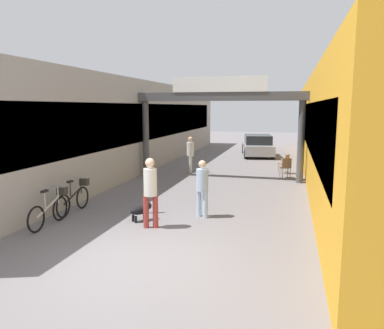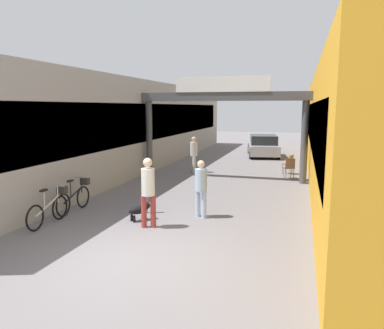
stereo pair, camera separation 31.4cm
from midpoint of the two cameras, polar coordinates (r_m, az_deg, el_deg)
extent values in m
plane|color=slate|center=(7.96, -8.04, -14.01)|extent=(80.00, 80.00, 0.00)
cube|color=#9E9993|center=(19.49, -8.52, 5.96)|extent=(3.00, 26.00, 4.29)
cube|color=black|center=(18.91, -4.44, 6.60)|extent=(0.04, 23.40, 1.72)
cube|color=gold|center=(17.81, 22.94, 5.11)|extent=(3.00, 26.00, 4.29)
cube|color=black|center=(17.69, 18.20, 6.04)|extent=(0.04, 23.40, 1.72)
cylinder|color=#4C4C4F|center=(16.95, -6.01, 3.95)|extent=(0.28, 0.28, 3.32)
cylinder|color=#4C4C4F|center=(15.68, 17.30, 3.22)|extent=(0.28, 0.28, 3.32)
cube|color=#4C4C4F|center=(15.93, 5.28, 10.28)|extent=(7.40, 0.44, 0.36)
cube|color=white|center=(15.75, 5.16, 12.12)|extent=(3.96, 0.10, 0.64)
cylinder|color=#99332D|center=(9.72, -6.42, -7.11)|extent=(0.17, 0.17, 0.84)
cylinder|color=#99332D|center=(9.70, -5.00, -7.13)|extent=(0.17, 0.17, 0.84)
cylinder|color=silver|center=(9.53, -5.79, -2.67)|extent=(0.42, 0.42, 0.70)
sphere|color=beige|center=(9.44, -5.83, 0.29)|extent=(0.30, 0.30, 0.24)
cylinder|color=#A5BFE0|center=(10.63, 1.74, -5.93)|extent=(0.19, 0.19, 0.75)
cylinder|color=#A5BFE0|center=(10.47, 2.71, -6.16)|extent=(0.19, 0.19, 0.75)
cylinder|color=#A5BFE0|center=(10.39, 2.24, -2.38)|extent=(0.46, 0.46, 0.62)
sphere|color=beige|center=(10.32, 2.26, 0.06)|extent=(0.29, 0.29, 0.21)
cylinder|color=silver|center=(17.77, 0.75, 0.11)|extent=(0.18, 0.18, 0.79)
cylinder|color=silver|center=(17.54, 0.83, -0.01)|extent=(0.18, 0.18, 0.79)
cylinder|color=silver|center=(17.56, 0.80, 2.37)|extent=(0.44, 0.44, 0.65)
sphere|color=tan|center=(17.51, 0.80, 3.89)|extent=(0.29, 0.29, 0.22)
ellipsoid|color=black|center=(10.33, -7.29, -6.87)|extent=(0.55, 0.61, 0.23)
sphere|color=black|center=(10.43, -6.05, -6.23)|extent=(0.27, 0.27, 0.20)
sphere|color=white|center=(10.41, -6.46, -6.79)|extent=(0.20, 0.20, 0.14)
cylinder|color=black|center=(10.53, -6.65, -7.73)|extent=(0.10, 0.10, 0.18)
cylinder|color=black|center=(10.40, -6.23, -7.93)|extent=(0.10, 0.10, 0.18)
cylinder|color=black|center=(10.37, -8.32, -8.02)|extent=(0.10, 0.10, 0.18)
cylinder|color=black|center=(10.24, -7.92, -8.23)|extent=(0.10, 0.10, 0.18)
torus|color=black|center=(10.91, -18.71, -6.23)|extent=(0.06, 0.67, 0.67)
torus|color=black|center=(10.12, -21.98, -7.58)|extent=(0.06, 0.67, 0.67)
cube|color=beige|center=(10.46, -20.34, -5.93)|extent=(0.05, 0.94, 0.34)
cylinder|color=beige|center=(10.32, -20.79, -4.90)|extent=(0.03, 0.03, 0.42)
cube|color=black|center=(10.27, -20.86, -3.71)|extent=(0.10, 0.22, 0.05)
cylinder|color=beige|center=(10.77, -18.99, -4.35)|extent=(0.03, 0.03, 0.46)
cylinder|color=gray|center=(10.72, -19.06, -3.10)|extent=(0.46, 0.03, 0.03)
cube|color=#332D28|center=(10.92, -18.42, -3.72)|extent=(0.24, 0.20, 0.20)
torus|color=black|center=(11.97, -15.54, -4.77)|extent=(0.06, 0.67, 0.67)
torus|color=black|center=(11.14, -18.27, -5.90)|extent=(0.06, 0.67, 0.67)
cube|color=black|center=(11.51, -16.90, -4.45)|extent=(0.04, 0.94, 0.34)
cylinder|color=black|center=(11.37, -17.27, -3.50)|extent=(0.03, 0.03, 0.42)
cube|color=black|center=(11.32, -17.32, -2.41)|extent=(0.10, 0.22, 0.05)
cylinder|color=black|center=(11.84, -15.77, -3.05)|extent=(0.03, 0.03, 0.46)
cylinder|color=gray|center=(11.79, -15.81, -1.90)|extent=(0.46, 0.03, 0.03)
cube|color=#332D28|center=(11.99, -15.28, -2.49)|extent=(0.24, 0.20, 0.20)
cylinder|color=gray|center=(11.01, -6.27, -5.14)|extent=(0.10, 0.10, 0.87)
sphere|color=gray|center=(10.91, -6.31, -2.77)|extent=(0.10, 0.10, 0.10)
cylinder|color=gray|center=(16.86, 14.28, -1.22)|extent=(0.04, 0.04, 0.45)
cylinder|color=gray|center=(16.97, 15.36, -1.20)|extent=(0.04, 0.04, 0.45)
cylinder|color=gray|center=(16.54, 14.66, -1.43)|extent=(0.04, 0.04, 0.45)
cylinder|color=gray|center=(16.66, 15.76, -1.40)|extent=(0.04, 0.04, 0.45)
cube|color=olive|center=(16.71, 15.05, -0.49)|extent=(0.52, 0.52, 0.04)
cube|color=olive|center=(16.51, 15.29, 0.17)|extent=(0.39, 0.18, 0.40)
cylinder|color=gray|center=(17.82, 14.09, -0.69)|extent=(0.04, 0.04, 0.45)
cylinder|color=gray|center=(18.13, 14.52, -0.54)|extent=(0.04, 0.04, 0.45)
cylinder|color=gray|center=(17.69, 15.10, -0.79)|extent=(0.04, 0.04, 0.45)
cylinder|color=gray|center=(18.00, 15.52, -0.65)|extent=(0.04, 0.04, 0.45)
cube|color=olive|center=(17.87, 14.84, 0.11)|extent=(0.52, 0.52, 0.04)
cube|color=olive|center=(17.77, 15.40, 0.75)|extent=(0.18, 0.39, 0.40)
cube|color=#99999E|center=(24.06, 11.13, 2.42)|extent=(2.40, 4.24, 0.60)
cube|color=#1E2328|center=(23.85, 11.20, 3.76)|extent=(1.93, 2.44, 0.55)
cylinder|color=black|center=(25.47, 9.09, 2.42)|extent=(0.30, 0.63, 0.60)
cylinder|color=black|center=(25.59, 12.65, 2.34)|extent=(0.30, 0.63, 0.60)
cylinder|color=black|center=(22.59, 9.39, 1.61)|extent=(0.30, 0.63, 0.60)
cylinder|color=black|center=(22.72, 13.40, 1.53)|extent=(0.30, 0.63, 0.60)
camera|label=1|loc=(0.16, -89.22, 0.12)|focal=35.00mm
camera|label=2|loc=(0.16, 90.78, -0.12)|focal=35.00mm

